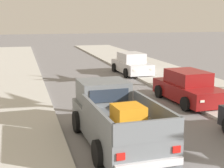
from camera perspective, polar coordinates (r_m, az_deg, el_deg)
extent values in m
cube|color=beige|center=(19.80, 14.77, -0.49)|extent=(4.98, 60.00, 0.12)
cube|color=silver|center=(17.19, -15.55, -2.35)|extent=(0.16, 60.00, 0.10)
cube|color=silver|center=(19.29, 11.96, -0.70)|extent=(0.16, 60.00, 0.10)
cube|color=slate|center=(10.63, 0.85, -7.34)|extent=(2.10, 5.16, 0.80)
cube|color=slate|center=(11.89, -1.55, -1.31)|extent=(1.77, 1.56, 0.80)
cube|color=#283342|center=(11.17, -0.49, -2.03)|extent=(1.38, 0.11, 0.44)
cube|color=#283342|center=(12.60, -2.50, -0.49)|extent=(1.46, 0.11, 0.48)
cube|color=slate|center=(9.39, -2.79, -5.55)|extent=(0.22, 3.30, 0.56)
cube|color=slate|center=(9.98, 7.40, -4.60)|extent=(0.22, 3.30, 0.56)
cube|color=slate|center=(8.19, 6.43, -8.18)|extent=(1.88, 0.17, 0.56)
cube|color=silver|center=(8.44, 6.55, -13.76)|extent=(1.83, 0.18, 0.20)
cylinder|color=black|center=(11.87, -6.02, -6.49)|extent=(0.29, 0.77, 0.76)
cylinder|color=black|center=(12.38, 2.95, -5.68)|extent=(0.29, 0.77, 0.76)
cylinder|color=black|center=(9.19, -2.28, -11.91)|extent=(0.29, 0.77, 0.76)
cylinder|color=black|center=(9.84, 8.98, -10.42)|extent=(0.29, 0.77, 0.76)
cube|color=red|center=(8.08, 1.53, -12.51)|extent=(0.22, 0.05, 0.18)
cube|color=red|center=(8.65, 11.14, -11.08)|extent=(0.22, 0.05, 0.18)
cube|color=orange|center=(9.49, 2.83, -5.36)|extent=(0.90, 0.91, 0.56)
cube|color=silver|center=(23.93, 3.44, 3.04)|extent=(1.93, 4.27, 0.72)
cube|color=silver|center=(23.94, 3.37, 4.68)|extent=(1.60, 2.16, 0.64)
cube|color=#283342|center=(23.04, 4.24, 4.36)|extent=(1.37, 0.14, 0.52)
cube|color=#283342|center=(24.84, 2.56, 4.89)|extent=(1.34, 0.13, 0.50)
cylinder|color=black|center=(23.13, 6.68, 2.14)|extent=(0.25, 0.65, 0.64)
cylinder|color=black|center=(22.45, 2.48, 1.93)|extent=(0.25, 0.65, 0.64)
cylinder|color=black|center=(25.49, 4.27, 3.05)|extent=(0.25, 0.65, 0.64)
cylinder|color=black|center=(24.88, 0.41, 2.88)|extent=(0.25, 0.65, 0.64)
cube|color=red|center=(26.09, 3.07, 3.98)|extent=(0.20, 0.05, 0.12)
cube|color=white|center=(22.24, 6.88, 2.52)|extent=(0.20, 0.05, 0.10)
cube|color=red|center=(25.68, 0.42, 3.87)|extent=(0.20, 0.05, 0.12)
cube|color=white|center=(21.76, 3.92, 2.38)|extent=(0.20, 0.05, 0.10)
cube|color=maroon|center=(16.23, 13.08, -1.27)|extent=(1.98, 4.29, 0.72)
cube|color=maroon|center=(16.18, 13.01, 1.16)|extent=(1.63, 2.18, 0.64)
cube|color=#283342|center=(15.38, 14.87, 0.46)|extent=(1.37, 0.15, 0.52)
cube|color=#283342|center=(17.01, 11.31, 1.65)|extent=(1.34, 0.15, 0.50)
cylinder|color=black|center=(15.73, 18.32, -2.77)|extent=(0.25, 0.65, 0.64)
cylinder|color=black|center=(14.74, 12.67, -3.39)|extent=(0.25, 0.65, 0.64)
cylinder|color=black|center=(17.82, 13.36, -0.87)|extent=(0.25, 0.65, 0.64)
cylinder|color=black|center=(16.96, 8.16, -1.29)|extent=(0.25, 0.65, 0.64)
cube|color=red|center=(18.30, 11.37, 0.57)|extent=(0.20, 0.05, 0.12)
cube|color=red|center=(17.72, 7.81, 0.34)|extent=(0.20, 0.05, 0.12)
cube|color=white|center=(14.16, 15.39, -2.93)|extent=(0.20, 0.05, 0.10)
cube|color=red|center=(12.84, 18.82, -4.44)|extent=(0.20, 0.04, 0.12)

